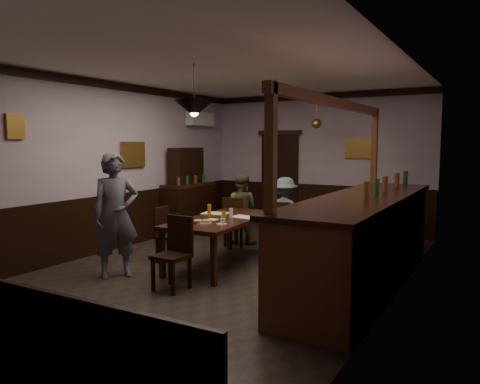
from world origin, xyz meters
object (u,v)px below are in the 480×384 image
Objects in this scene: person_seated_left at (241,209)px; coffee_cup at (223,221)px; chair_near at (175,249)px; person_seated_right at (285,213)px; bar_counter at (363,238)px; person_standing at (116,215)px; soda_can at (224,215)px; pendant_iron at (194,108)px; pendant_brass_mid at (274,121)px; chair_side at (167,232)px; chair_far_right at (280,224)px; sideboard at (188,199)px; chair_far_left at (235,220)px; dining_table at (223,222)px; pendant_brass_far at (317,124)px.

coffee_cup is (0.86, -2.03, 0.13)m from person_seated_left.
person_seated_right is (0.28, 2.89, 0.13)m from chair_near.
bar_counter reaches higher than coffee_cup.
soda_can is (1.03, 1.25, -0.08)m from person_standing.
pendant_brass_mid is at bearing 83.46° from pendant_iron.
chair_side is at bearing 31.66° from person_standing.
coffee_cup is at bearing -88.69° from pendant_brass_mid.
person_seated_right is at bearing 85.62° from coffee_cup.
chair_far_right reaches higher than coffee_cup.
bar_counter is at bearing -30.31° from person_standing.
soda_can is 2.13m from bar_counter.
soda_can is at bearing -175.17° from bar_counter.
chair_far_right is at bearing 155.84° from person_seated_left.
sideboard reaches higher than chair_side.
person_standing is at bearing -155.61° from bar_counter.
bar_counter is (3.15, 1.43, -0.26)m from person_standing.
sideboard is at bearing -32.91° from chair_far_left.
chair_far_left is 0.71× the size of person_seated_right.
bar_counter reaches higher than soda_can.
sideboard is at bearing 23.96° from chair_side.
dining_table is 2.18m from bar_counter.
pendant_brass_mid is (1.19, 1.50, 1.81)m from chair_side.
chair_far_left is 0.90m from chair_far_right.
chair_side is at bearing 67.36° from person_seated_left.
sideboard is (-2.03, 1.88, 0.04)m from dining_table.
pendant_brass_mid is (0.82, -0.27, 1.63)m from person_seated_left.
coffee_cup is 0.52m from soda_can.
person_seated_right is 1.61× the size of pendant_brass_mid.
chair_far_left is 1.14× the size of pendant_brass_mid.
chair_far_left is at bearing 113.52° from soda_can.
chair_far_left is 7.67× the size of soda_can.
sideboard is at bearing 164.87° from pendant_brass_mid.
chair_near is 1.46m from chair_side.
bar_counter reaches higher than chair_near.
bar_counter is at bearing 3.18° from dining_table.
chair_far_right is at bearing -13.36° from sideboard.
coffee_cup is 3.35m from sideboard.
sideboard is at bearing -160.01° from pendant_brass_far.
person_standing is 0.40× the size of bar_counter.
person_seated_left is 2.95m from pendant_iron.
dining_table is 1.88m from pendant_iron.
person_seated_left is at bearing 26.47° from person_standing.
sideboard is (-1.49, 0.35, 0.06)m from person_seated_left.
person_seated_left reaches higher than coffee_cup.
pendant_iron is 0.89× the size of pendant_brass_mid.
person_standing is 1.53m from coffee_cup.
chair_near is at bearing 70.48° from chair_far_right.
person_seated_left is (-0.62, 2.84, 0.14)m from chair_near.
sideboard is 2.24× the size of pendant_brass_mid.
pendant_brass_mid is (0.22, 1.31, 1.49)m from soda_can.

